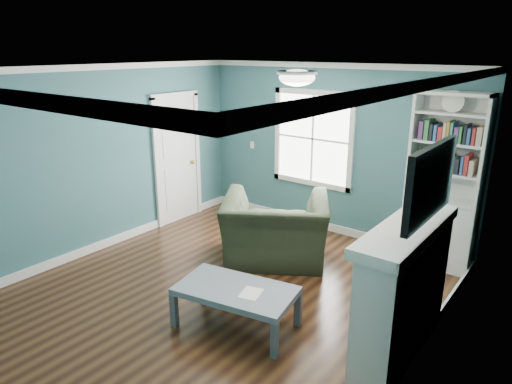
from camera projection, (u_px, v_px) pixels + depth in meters
The scene contains 13 objects.
floor at pixel (224, 292), 5.49m from camera, with size 5.00×5.00×0.00m, color black.
room_walls at pixel (221, 164), 5.01m from camera, with size 5.00×5.00×5.00m.
trim at pixel (221, 194), 5.12m from camera, with size 4.50×5.00×2.60m.
window at pixel (313, 139), 7.10m from camera, with size 1.40×0.06×1.50m.
bookshelf at pixel (442, 200), 5.92m from camera, with size 0.90×0.35×2.31m.
fireplace at pixel (404, 292), 4.24m from camera, with size 0.44×1.58×1.30m.
tv at pixel (431, 182), 3.84m from camera, with size 0.06×1.10×0.65m, color black.
door at pixel (177, 158), 7.51m from camera, with size 0.12×0.98×2.17m.
ceiling_fixture at pixel (297, 77), 4.27m from camera, with size 0.38×0.38×0.15m.
light_switch at pixel (252, 145), 7.87m from camera, with size 0.08×0.01×0.12m, color white.
recliner at pixel (275, 219), 6.14m from camera, with size 1.38×0.90×1.21m, color black.
coffee_table at pixel (236, 293), 4.72m from camera, with size 1.32×0.89×0.44m.
paper_sheet at pixel (251, 293), 4.59m from camera, with size 0.19×0.25×0.00m, color white.
Camera 1 is at (3.28, -3.62, 2.81)m, focal length 32.00 mm.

